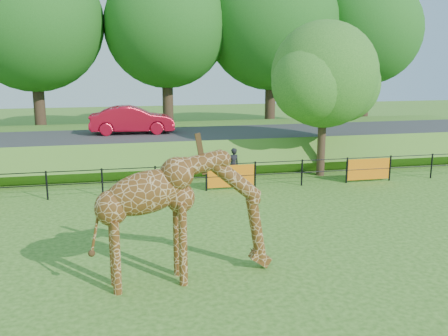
% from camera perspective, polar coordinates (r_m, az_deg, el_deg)
% --- Properties ---
extents(ground, '(90.00, 90.00, 0.00)m').
position_cam_1_polar(ground, '(12.09, -4.61, -12.81)').
color(ground, '#2E5C17').
rests_on(ground, ground).
extents(giraffe, '(4.40, 1.28, 3.10)m').
position_cam_1_polar(giraffe, '(11.65, -4.46, -5.59)').
color(giraffe, '#5A3412').
rests_on(giraffe, ground).
extents(perimeter_fence, '(28.07, 0.10, 1.10)m').
position_cam_1_polar(perimeter_fence, '(19.45, -7.84, -1.36)').
color(perimeter_fence, black).
rests_on(perimeter_fence, ground).
extents(embankment, '(40.00, 9.00, 1.30)m').
position_cam_1_polar(embankment, '(26.77, -9.15, 2.60)').
color(embankment, '#2E5C17').
rests_on(embankment, ground).
extents(road, '(40.00, 5.00, 0.12)m').
position_cam_1_polar(road, '(25.17, -9.00, 3.62)').
color(road, '#303033').
rests_on(road, embankment).
extents(car_red, '(4.26, 1.64, 1.38)m').
position_cam_1_polar(car_red, '(25.69, -10.45, 5.44)').
color(car_red, red).
rests_on(car_red, road).
extents(visitor, '(0.60, 0.48, 1.44)m').
position_cam_1_polar(visitor, '(21.22, 1.08, 0.38)').
color(visitor, black).
rests_on(visitor, ground).
extents(tree_east, '(5.40, 4.71, 6.76)m').
position_cam_1_polar(tree_east, '(22.38, 11.57, 9.97)').
color(tree_east, '#362318').
rests_on(tree_east, ground).
extents(bg_tree_line, '(37.30, 8.80, 11.82)m').
position_cam_1_polar(bg_tree_line, '(33.08, -6.84, 15.89)').
color(bg_tree_line, '#362318').
rests_on(bg_tree_line, ground).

